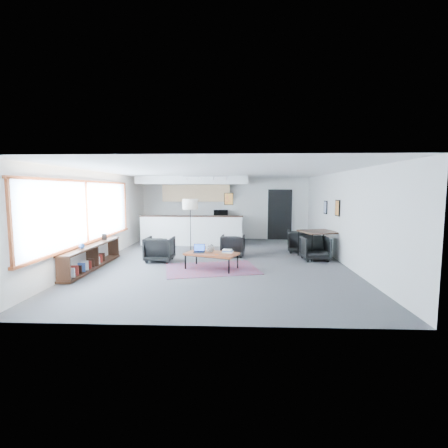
{
  "coord_description": "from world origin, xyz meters",
  "views": [
    {
      "loc": [
        0.53,
        -9.27,
        2.08
      ],
      "look_at": [
        0.12,
        0.4,
        1.06
      ],
      "focal_mm": 26.0,
      "sensor_mm": 36.0,
      "label": 1
    }
  ],
  "objects_px": {
    "ceramic_pot": "(210,248)",
    "dining_chair_far": "(300,242)",
    "coffee_table": "(212,254)",
    "armchair_right": "(233,245)",
    "floor_lamp": "(190,206)",
    "laptop": "(199,250)",
    "dining_table": "(318,233)",
    "book_stack": "(228,251)",
    "dining_chair_near": "(315,249)",
    "armchair_left": "(160,248)",
    "microwave": "(221,213)"
  },
  "relations": [
    {
      "from": "ceramic_pot",
      "to": "dining_chair_far",
      "type": "distance_m",
      "value": 3.75
    },
    {
      "from": "coffee_table",
      "to": "dining_chair_far",
      "type": "xyz_separation_m",
      "value": [
        2.77,
        2.51,
        -0.05
      ]
    },
    {
      "from": "armchair_right",
      "to": "floor_lamp",
      "type": "height_order",
      "value": "floor_lamp"
    },
    {
      "from": "laptop",
      "to": "dining_table",
      "type": "bearing_deg",
      "value": 23.17
    },
    {
      "from": "laptop",
      "to": "book_stack",
      "type": "xyz_separation_m",
      "value": [
        0.75,
        -0.02,
        -0.02
      ]
    },
    {
      "from": "ceramic_pot",
      "to": "dining_chair_near",
      "type": "height_order",
      "value": "dining_chair_near"
    },
    {
      "from": "book_stack",
      "to": "armchair_right",
      "type": "bearing_deg",
      "value": 86.09
    },
    {
      "from": "coffee_table",
      "to": "armchair_right",
      "type": "relative_size",
      "value": 2.04
    },
    {
      "from": "ceramic_pot",
      "to": "dining_chair_far",
      "type": "relative_size",
      "value": 0.33
    },
    {
      "from": "armchair_right",
      "to": "dining_chair_far",
      "type": "height_order",
      "value": "armchair_right"
    },
    {
      "from": "armchair_left",
      "to": "coffee_table",
      "type": "bearing_deg",
      "value": 153.17
    },
    {
      "from": "microwave",
      "to": "armchair_left",
      "type": "bearing_deg",
      "value": -115.85
    },
    {
      "from": "armchair_right",
      "to": "dining_table",
      "type": "relative_size",
      "value": 0.61
    },
    {
      "from": "coffee_table",
      "to": "dining_chair_near",
      "type": "xyz_separation_m",
      "value": [
        2.98,
        1.23,
        -0.07
      ]
    },
    {
      "from": "dining_table",
      "to": "dining_chair_far",
      "type": "relative_size",
      "value": 1.74
    },
    {
      "from": "armchair_right",
      "to": "dining_chair_far",
      "type": "distance_m",
      "value": 2.38
    },
    {
      "from": "coffee_table",
      "to": "book_stack",
      "type": "height_order",
      "value": "book_stack"
    },
    {
      "from": "book_stack",
      "to": "microwave",
      "type": "xyz_separation_m",
      "value": [
        -0.44,
        5.01,
        0.65
      ]
    },
    {
      "from": "laptop",
      "to": "microwave",
      "type": "xyz_separation_m",
      "value": [
        0.31,
        4.99,
        0.63
      ]
    },
    {
      "from": "coffee_table",
      "to": "armchair_right",
      "type": "bearing_deg",
      "value": 93.25
    },
    {
      "from": "floor_lamp",
      "to": "dining_table",
      "type": "xyz_separation_m",
      "value": [
        4.03,
        -0.68,
        -0.79
      ]
    },
    {
      "from": "floor_lamp",
      "to": "microwave",
      "type": "height_order",
      "value": "floor_lamp"
    },
    {
      "from": "armchair_left",
      "to": "laptop",
      "type": "bearing_deg",
      "value": 149.09
    },
    {
      "from": "book_stack",
      "to": "armchair_left",
      "type": "bearing_deg",
      "value": 157.38
    },
    {
      "from": "laptop",
      "to": "coffee_table",
      "type": "bearing_deg",
      "value": -10.75
    },
    {
      "from": "ceramic_pot",
      "to": "armchair_left",
      "type": "height_order",
      "value": "armchair_left"
    },
    {
      "from": "laptop",
      "to": "dining_chair_far",
      "type": "relative_size",
      "value": 0.42
    },
    {
      "from": "floor_lamp",
      "to": "armchair_right",
      "type": "bearing_deg",
      "value": -20.68
    },
    {
      "from": "book_stack",
      "to": "dining_chair_near",
      "type": "bearing_deg",
      "value": 24.73
    },
    {
      "from": "book_stack",
      "to": "ceramic_pot",
      "type": "bearing_deg",
      "value": 179.97
    },
    {
      "from": "laptop",
      "to": "dining_chair_far",
      "type": "xyz_separation_m",
      "value": [
        3.11,
        2.44,
        -0.15
      ]
    },
    {
      "from": "coffee_table",
      "to": "laptop",
      "type": "height_order",
      "value": "laptop"
    },
    {
      "from": "armchair_right",
      "to": "dining_table",
      "type": "bearing_deg",
      "value": -178.74
    },
    {
      "from": "dining_chair_near",
      "to": "microwave",
      "type": "height_order",
      "value": "microwave"
    },
    {
      "from": "armchair_left",
      "to": "microwave",
      "type": "bearing_deg",
      "value": -108.51
    },
    {
      "from": "laptop",
      "to": "armchair_right",
      "type": "distance_m",
      "value": 1.87
    },
    {
      "from": "microwave",
      "to": "dining_chair_far",
      "type": "bearing_deg",
      "value": -47.51
    },
    {
      "from": "dining_table",
      "to": "dining_chair_far",
      "type": "bearing_deg",
      "value": 111.7
    },
    {
      "from": "floor_lamp",
      "to": "microwave",
      "type": "bearing_deg",
      "value": 73.09
    },
    {
      "from": "dining_chair_near",
      "to": "coffee_table",
      "type": "bearing_deg",
      "value": -161.14
    },
    {
      "from": "book_stack",
      "to": "dining_chair_far",
      "type": "relative_size",
      "value": 0.44
    },
    {
      "from": "dining_chair_near",
      "to": "floor_lamp",
      "type": "bearing_deg",
      "value": 161.77
    },
    {
      "from": "dining_chair_far",
      "to": "book_stack",
      "type": "bearing_deg",
      "value": 53.61
    },
    {
      "from": "book_stack",
      "to": "laptop",
      "type": "bearing_deg",
      "value": 178.49
    },
    {
      "from": "laptop",
      "to": "armchair_left",
      "type": "relative_size",
      "value": 0.37
    },
    {
      "from": "book_stack",
      "to": "dining_chair_far",
      "type": "height_order",
      "value": "dining_chair_far"
    },
    {
      "from": "book_stack",
      "to": "armchair_right",
      "type": "relative_size",
      "value": 0.42
    },
    {
      "from": "floor_lamp",
      "to": "dining_chair_far",
      "type": "relative_size",
      "value": 2.55
    },
    {
      "from": "laptop",
      "to": "ceramic_pot",
      "type": "distance_m",
      "value": 0.3
    },
    {
      "from": "floor_lamp",
      "to": "dining_table",
      "type": "relative_size",
      "value": 1.47
    }
  ]
}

